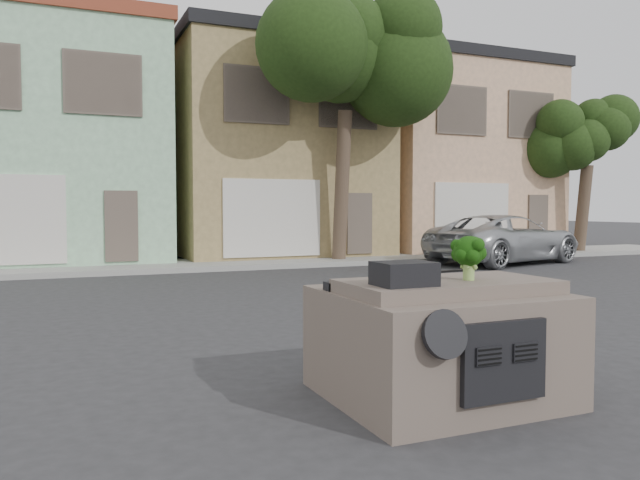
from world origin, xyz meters
TOP-DOWN VIEW (x-y plane):
  - ground_plane at (0.00, 0.00)m, footprint 120.00×120.00m
  - sidewalk at (0.00, 10.50)m, footprint 40.00×3.00m
  - townhouse_mint at (-3.50, 14.50)m, footprint 7.20×8.20m
  - townhouse_tan at (4.00, 14.50)m, footprint 7.20×8.20m
  - townhouse_beige at (11.50, 14.50)m, footprint 7.20×8.20m
  - silver_pickup at (9.89, 8.02)m, footprint 6.03×3.90m
  - tree_near at (5.00, 9.80)m, footprint 4.40×4.00m
  - tree_far at (15.00, 9.80)m, footprint 3.20×3.00m
  - car_dashboard at (0.00, -3.00)m, footprint 2.00×1.80m
  - instrument_hump at (-0.58, -3.35)m, footprint 0.48×0.38m
  - wiper_arm at (0.28, -2.62)m, footprint 0.69×0.15m
  - broccoli at (0.16, -3.24)m, footprint 0.39×0.39m

SIDE VIEW (x-z plane):
  - ground_plane at x=0.00m, z-range 0.00..0.00m
  - silver_pickup at x=9.89m, z-range -0.77..0.77m
  - sidewalk at x=0.00m, z-range 0.00..0.15m
  - car_dashboard at x=0.00m, z-range 0.00..1.12m
  - wiper_arm at x=0.28m, z-range 1.12..1.14m
  - instrument_hump at x=-0.58m, z-range 1.12..1.32m
  - broccoli at x=0.16m, z-range 1.12..1.53m
  - tree_far at x=15.00m, z-range 0.00..6.00m
  - townhouse_mint at x=-3.50m, z-range 0.00..7.55m
  - townhouse_tan at x=4.00m, z-range 0.00..7.55m
  - townhouse_beige at x=11.50m, z-range 0.00..7.55m
  - tree_near at x=5.00m, z-range 0.00..8.50m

